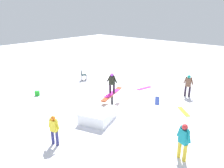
# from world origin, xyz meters

# --- Properties ---
(ground_plane) EXTENTS (60.00, 60.00, 0.00)m
(ground_plane) POSITION_xyz_m (0.00, 0.00, 0.00)
(ground_plane) COLOR white
(rail_feature) EXTENTS (2.51, 1.01, 0.89)m
(rail_feature) POSITION_xyz_m (0.00, 0.00, 0.75)
(rail_feature) COLOR black
(rail_feature) RESTS_ON ground
(snow_kicker_ramp) EXTENTS (2.16, 1.96, 0.61)m
(snow_kicker_ramp) POSITION_xyz_m (-1.81, -0.56, 0.31)
(snow_kicker_ramp) COLOR white
(snow_kicker_ramp) RESTS_ON ground
(main_rider_on_rail) EXTENTS (1.56, 0.70, 1.28)m
(main_rider_on_rail) POSITION_xyz_m (0.00, 0.00, 1.50)
(main_rider_on_rail) COLOR #D61F99
(main_rider_on_rail) RESTS_ON rail_feature
(bystander_brown) EXTENTS (0.29, 0.67, 1.53)m
(bystander_brown) POSITION_xyz_m (4.72, -2.80, 0.86)
(bystander_brown) COLOR #281E2B
(bystander_brown) RESTS_ON ground
(bystander_yellow) EXTENTS (0.27, 0.60, 1.41)m
(bystander_yellow) POSITION_xyz_m (-4.67, -0.70, 0.79)
(bystander_yellow) COLOR navy
(bystander_yellow) RESTS_ON ground
(bystander_teal) EXTENTS (0.33, 0.69, 1.57)m
(bystander_teal) POSITION_xyz_m (-1.95, -5.37, 0.88)
(bystander_teal) COLOR gold
(bystander_teal) RESTS_ON ground
(loose_snowboard_navy) EXTENTS (1.36, 0.93, 0.02)m
(loose_snowboard_navy) POSITION_xyz_m (2.66, -1.66, 0.01)
(loose_snowboard_navy) COLOR navy
(loose_snowboard_navy) RESTS_ON ground
(loose_snowboard_lime) EXTENTS (1.08, 1.11, 0.02)m
(loose_snowboard_lime) POSITION_xyz_m (2.23, -3.66, 0.01)
(loose_snowboard_lime) COLOR #91D726
(loose_snowboard_lime) RESTS_ON ground
(loose_snowboard_magenta) EXTENTS (1.37, 0.61, 0.02)m
(loose_snowboard_magenta) POSITION_xyz_m (4.15, 0.31, 0.01)
(loose_snowboard_magenta) COLOR #D029A1
(loose_snowboard_magenta) RESTS_ON ground
(folding_chair) EXTENTS (0.61, 0.61, 0.88)m
(folding_chair) POSITION_xyz_m (2.51, 5.41, 0.41)
(folding_chair) COLOR #3F3F44
(folding_chair) RESTS_ON ground
(backpack_on_snow) EXTENTS (0.37, 0.37, 0.34)m
(backpack_on_snow) POSITION_xyz_m (-2.00, 5.18, 0.17)
(backpack_on_snow) COLOR green
(backpack_on_snow) RESTS_ON ground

